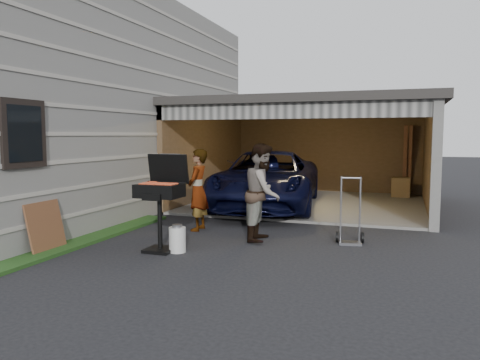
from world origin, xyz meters
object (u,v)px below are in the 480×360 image
object	(u,v)px
woman	(198,190)
propane_tank	(177,240)
bbq_grill	(161,194)
plywood_panel	(46,227)
man	(263,192)
hand_truck	(350,231)
minivan	(267,181)

from	to	relation	value
woman	propane_tank	size ratio (longest dim) A/B	3.97
woman	bbq_grill	distance (m)	1.82
bbq_grill	plywood_panel	bearing A→B (deg)	-158.12
bbq_grill	plywood_panel	distance (m)	2.02
man	hand_truck	size ratio (longest dim) A/B	1.49
woman	plywood_panel	world-z (taller)	woman
bbq_grill	hand_truck	size ratio (longest dim) A/B	1.34
man	propane_tank	size ratio (longest dim) A/B	4.27
minivan	plywood_panel	distance (m)	6.12
bbq_grill	hand_truck	xyz separation A→B (m)	(2.99, 1.64, -0.75)
bbq_grill	plywood_panel	xyz separation A→B (m)	(-1.80, -0.72, -0.55)
woman	minivan	bearing A→B (deg)	164.20
bbq_grill	propane_tank	xyz separation A→B (m)	(0.30, 0.01, -0.77)
man	bbq_grill	world-z (taller)	man
woman	man	world-z (taller)	man
hand_truck	woman	bearing A→B (deg)	166.86
minivan	bbq_grill	bearing A→B (deg)	-103.05
propane_tank	hand_truck	bearing A→B (deg)	31.22
man	propane_tank	bearing A→B (deg)	136.34
woman	plywood_panel	size ratio (longest dim) A/B	1.95
minivan	hand_truck	distance (m)	4.20
bbq_grill	woman	bearing A→B (deg)	94.37
man	hand_truck	world-z (taller)	man
minivan	hand_truck	bearing A→B (deg)	-60.48
plywood_panel	man	bearing A→B (deg)	33.17
hand_truck	plywood_panel	bearing A→B (deg)	-163.69
minivan	propane_tank	size ratio (longest dim) A/B	12.58
minivan	plywood_panel	xyz separation A→B (m)	(-2.26, -5.68, -0.32)
bbq_grill	propane_tank	world-z (taller)	bbq_grill
minivan	plywood_panel	world-z (taller)	minivan
man	bbq_grill	size ratio (longest dim) A/B	1.10
man	propane_tank	xyz separation A→B (m)	(-1.10, -1.36, -0.70)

